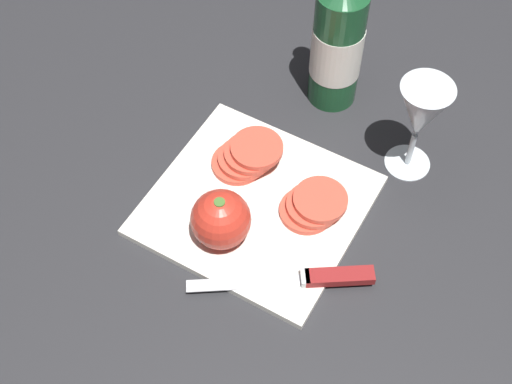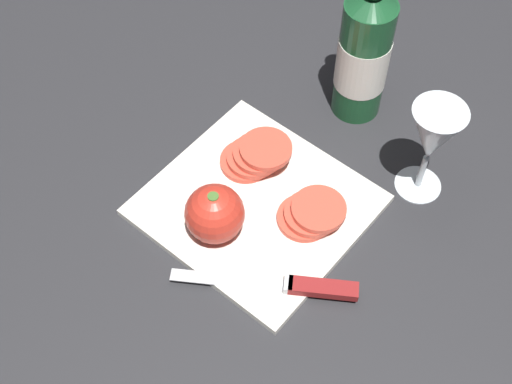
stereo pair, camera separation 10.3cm
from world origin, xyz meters
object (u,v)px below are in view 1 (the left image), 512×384
Objects in this scene: knife at (323,278)px; tomato_slice_stack_near at (313,205)px; tomato_slice_stack_far at (247,156)px; wine_bottle at (338,42)px; wine_glass at (421,115)px; whole_tomato at (221,219)px.

tomato_slice_stack_near is (-0.06, 0.09, 0.01)m from knife.
tomato_slice_stack_near is at bearing -89.20° from knife.
tomato_slice_stack_far is at bearing 167.75° from tomato_slice_stack_near.
wine_bottle is 1.94× the size of wine_glass.
whole_tomato is at bearing -124.21° from wine_glass.
whole_tomato is at bearing -75.45° from tomato_slice_stack_far.
wine_glass is at bearing -127.76° from knife.
wine_bottle is 0.18m from wine_glass.
wine_bottle is at bearing 77.53° from tomato_slice_stack_far.
knife is at bearing -94.65° from wine_glass.
tomato_slice_stack_near reaches higher than knife.
whole_tomato is (-0.18, -0.26, -0.06)m from wine_glass.
knife is 0.11m from tomato_slice_stack_near.
wine_glass is at bearing 31.87° from tomato_slice_stack_far.
tomato_slice_stack_near is (-0.08, -0.16, -0.09)m from wine_glass.
whole_tomato is (-0.01, -0.33, -0.06)m from wine_bottle.
wine_bottle reaches higher than whole_tomato.
tomato_slice_stack_far is at bearing -148.13° from wine_glass.
tomato_slice_stack_far is (-0.04, -0.20, -0.09)m from wine_bottle.
knife is at bearing -65.75° from wine_bottle.
wine_glass is 0.74× the size of knife.
wine_glass reaches higher than tomato_slice_stack_near.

